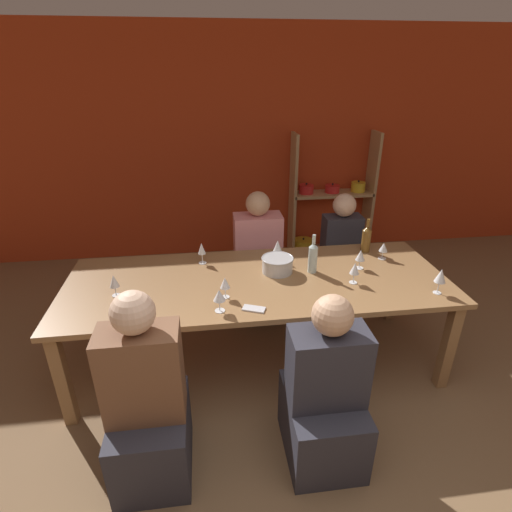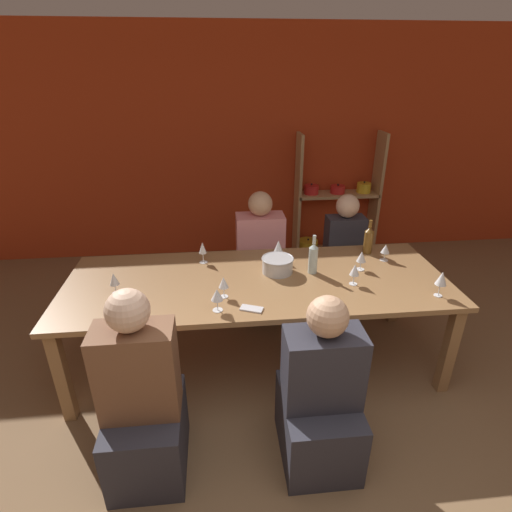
% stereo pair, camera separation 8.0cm
% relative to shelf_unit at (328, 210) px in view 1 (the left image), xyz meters
% --- Properties ---
extents(wall_back_red, '(8.80, 0.06, 2.70)m').
position_rel_shelf_unit_xyz_m(wall_back_red, '(-1.06, 0.20, 0.78)').
color(wall_back_red, '#B23819').
rests_on(wall_back_red, ground_plane).
extents(shelf_unit, '(1.04, 0.30, 1.54)m').
position_rel_shelf_unit_xyz_m(shelf_unit, '(0.00, 0.00, 0.00)').
color(shelf_unit, tan).
rests_on(shelf_unit, ground_plane).
extents(dining_table, '(2.88, 1.09, 0.77)m').
position_rel_shelf_unit_xyz_m(dining_table, '(-1.19, -2.08, 0.13)').
color(dining_table, olive).
rests_on(dining_table, ground_plane).
extents(mixing_bowl, '(0.25, 0.25, 0.12)m').
position_rel_shelf_unit_xyz_m(mixing_bowl, '(-1.02, -1.97, 0.27)').
color(mixing_bowl, '#B7BABC').
rests_on(mixing_bowl, dining_table).
extents(wine_bottle_green, '(0.07, 0.07, 0.31)m').
position_rel_shelf_unit_xyz_m(wine_bottle_green, '(-0.75, -2.01, 0.33)').
color(wine_bottle_green, '#B2C6C1').
rests_on(wine_bottle_green, dining_table).
extents(wine_bottle_dark, '(0.08, 0.08, 0.30)m').
position_rel_shelf_unit_xyz_m(wine_bottle_dark, '(-0.19, -1.69, 0.32)').
color(wine_bottle_dark, brown).
rests_on(wine_bottle_dark, dining_table).
extents(wine_glass_empty_a, '(0.07, 0.07, 0.18)m').
position_rel_shelf_unit_xyz_m(wine_glass_empty_a, '(-0.98, -1.77, 0.33)').
color(wine_glass_empty_a, white).
rests_on(wine_glass_empty_a, dining_table).
extents(wine_glass_empty_b, '(0.07, 0.07, 0.16)m').
position_rel_shelf_unit_xyz_m(wine_glass_empty_b, '(-0.36, -2.00, 0.32)').
color(wine_glass_empty_b, white).
rests_on(wine_glass_empty_b, dining_table).
extents(wine_glass_white_a, '(0.06, 0.06, 0.15)m').
position_rel_shelf_unit_xyz_m(wine_glass_white_a, '(-2.00, -2.57, 0.31)').
color(wine_glass_white_a, white).
rests_on(wine_glass_white_a, dining_table).
extents(wine_glass_empty_c, '(0.07, 0.07, 0.16)m').
position_rel_shelf_unit_xyz_m(wine_glass_empty_c, '(-1.45, -2.31, 0.32)').
color(wine_glass_empty_c, white).
rests_on(wine_glass_empty_c, dining_table).
extents(wine_glass_red_a, '(0.07, 0.07, 0.14)m').
position_rel_shelf_unit_xyz_m(wine_glass_red_a, '(-0.10, -1.86, 0.30)').
color(wine_glass_red_a, white).
rests_on(wine_glass_red_a, dining_table).
extents(wine_glass_red_b, '(0.08, 0.08, 0.16)m').
position_rel_shelf_unit_xyz_m(wine_glass_red_b, '(-1.49, -2.48, 0.32)').
color(wine_glass_red_b, white).
rests_on(wine_glass_red_b, dining_table).
extents(wine_glass_white_b, '(0.07, 0.07, 0.18)m').
position_rel_shelf_unit_xyz_m(wine_glass_white_b, '(-1.60, -1.74, 0.33)').
color(wine_glass_white_b, white).
rests_on(wine_glass_white_b, dining_table).
extents(wine_glass_white_c, '(0.08, 0.08, 0.19)m').
position_rel_shelf_unit_xyz_m(wine_glass_white_c, '(0.05, -2.45, 0.34)').
color(wine_glass_white_c, white).
rests_on(wine_glass_white_c, dining_table).
extents(wine_glass_empty_d, '(0.07, 0.07, 0.16)m').
position_rel_shelf_unit_xyz_m(wine_glass_empty_d, '(-0.49, -2.22, 0.32)').
color(wine_glass_empty_d, white).
rests_on(wine_glass_empty_d, dining_table).
extents(wine_glass_red_c, '(0.07, 0.07, 0.16)m').
position_rel_shelf_unit_xyz_m(wine_glass_red_c, '(-2.21, -2.18, 0.32)').
color(wine_glass_red_c, white).
rests_on(wine_glass_red_c, dining_table).
extents(cell_phone, '(0.17, 0.12, 0.01)m').
position_rel_shelf_unit_xyz_m(cell_phone, '(-1.27, -2.49, 0.21)').
color(cell_phone, silver).
rests_on(cell_phone, dining_table).
extents(person_near_a, '(0.45, 0.56, 1.15)m').
position_rel_shelf_unit_xyz_m(person_near_a, '(-0.91, -2.99, -0.16)').
color(person_near_a, '#2D2D38').
rests_on(person_near_a, ground_plane).
extents(person_far_a, '(0.45, 0.57, 1.20)m').
position_rel_shelf_unit_xyz_m(person_far_a, '(-1.07, -1.21, -0.13)').
color(person_far_a, '#2D2D38').
rests_on(person_far_a, ground_plane).
extents(person_near_b, '(0.43, 0.54, 1.24)m').
position_rel_shelf_unit_xyz_m(person_near_b, '(-1.94, -2.98, -0.11)').
color(person_near_b, '#2D2D38').
rests_on(person_near_b, ground_plane).
extents(person_far_b, '(0.37, 0.46, 1.15)m').
position_rel_shelf_unit_xyz_m(person_far_b, '(-0.24, -1.22, -0.14)').
color(person_far_b, '#2D2D38').
rests_on(person_far_b, ground_plane).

